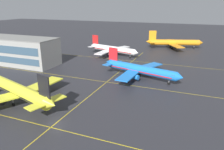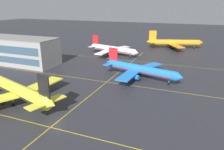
% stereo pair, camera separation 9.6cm
% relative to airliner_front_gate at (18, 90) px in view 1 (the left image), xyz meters
% --- Properties ---
extents(ground_plane, '(600.00, 600.00, 0.00)m').
position_rel_airliner_front_gate_xyz_m(ground_plane, '(17.48, -6.00, -3.86)').
color(ground_plane, '#28282D').
extents(airliner_front_gate, '(35.71, 30.49, 11.32)m').
position_rel_airliner_front_gate_xyz_m(airliner_front_gate, '(0.00, 0.00, 0.00)').
color(airliner_front_gate, yellow).
rests_on(airliner_front_gate, ground).
extents(airliner_second_row, '(33.71, 28.72, 10.63)m').
position_rel_airliner_front_gate_xyz_m(airliner_second_row, '(27.79, 34.51, -0.24)').
color(airliner_second_row, blue).
rests_on(airliner_second_row, ground).
extents(airliner_third_row, '(32.91, 28.04, 10.37)m').
position_rel_airliner_front_gate_xyz_m(airliner_third_row, '(3.06, 67.38, -0.32)').
color(airliner_third_row, white).
rests_on(airliner_third_row, ground).
extents(airliner_far_left_stand, '(36.00, 30.77, 11.46)m').
position_rel_airliner_front_gate_xyz_m(airliner_far_left_stand, '(33.00, 100.72, 0.05)').
color(airliner_far_left_stand, orange).
rests_on(airliner_far_left_stand, ground).
extents(taxiway_markings, '(161.14, 110.92, 0.01)m').
position_rel_airliner_front_gate_xyz_m(taxiway_markings, '(17.48, 25.61, -3.86)').
color(taxiway_markings, yellow).
rests_on(taxiway_markings, ground).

